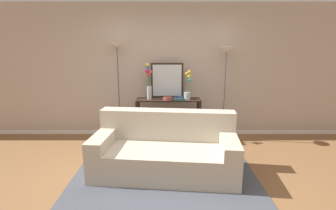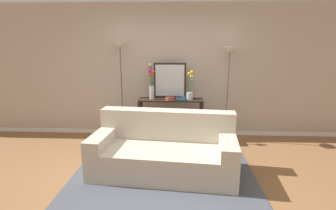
{
  "view_description": "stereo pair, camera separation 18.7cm",
  "coord_description": "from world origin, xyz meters",
  "px_view_note": "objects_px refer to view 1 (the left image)",
  "views": [
    {
      "loc": [
        0.07,
        -3.22,
        1.88
      ],
      "look_at": [
        0.05,
        1.05,
        0.88
      ],
      "focal_mm": 28.19,
      "sensor_mm": 36.0,
      "label": 1
    },
    {
      "loc": [
        0.25,
        -3.22,
        1.88
      ],
      "look_at": [
        0.05,
        1.05,
        0.88
      ],
      "focal_mm": 28.19,
      "sensor_mm": 36.0,
      "label": 2
    }
  ],
  "objects_px": {
    "couch": "(166,152)",
    "floor_lamp_left": "(118,64)",
    "fruit_bowl": "(169,99)",
    "book_row_under_console": "(151,137)",
    "book_stack": "(179,98)",
    "vase_short_flowers": "(189,88)",
    "console_table": "(169,112)",
    "floor_lamp_right": "(226,68)",
    "vase_tall_flowers": "(150,83)",
    "wall_mirror": "(168,80)"
  },
  "relations": [
    {
      "from": "vase_short_flowers",
      "to": "fruit_bowl",
      "type": "xyz_separation_m",
      "value": [
        -0.38,
        -0.1,
        -0.18
      ]
    },
    {
      "from": "floor_lamp_left",
      "to": "book_stack",
      "type": "height_order",
      "value": "floor_lamp_left"
    },
    {
      "from": "floor_lamp_right",
      "to": "fruit_bowl",
      "type": "bearing_deg",
      "value": -171.64
    },
    {
      "from": "floor_lamp_left",
      "to": "wall_mirror",
      "type": "distance_m",
      "value": 1.0
    },
    {
      "from": "couch",
      "to": "floor_lamp_left",
      "type": "bearing_deg",
      "value": 123.33
    },
    {
      "from": "console_table",
      "to": "fruit_bowl",
      "type": "relative_size",
      "value": 6.69
    },
    {
      "from": "fruit_bowl",
      "to": "book_row_under_console",
      "type": "distance_m",
      "value": 0.88
    },
    {
      "from": "console_table",
      "to": "floor_lamp_left",
      "type": "height_order",
      "value": "floor_lamp_left"
    },
    {
      "from": "console_table",
      "to": "book_row_under_console",
      "type": "bearing_deg",
      "value": 180.0
    },
    {
      "from": "wall_mirror",
      "to": "book_stack",
      "type": "xyz_separation_m",
      "value": [
        0.21,
        -0.22,
        -0.31
      ]
    },
    {
      "from": "floor_lamp_left",
      "to": "floor_lamp_right",
      "type": "height_order",
      "value": "floor_lamp_left"
    },
    {
      "from": "couch",
      "to": "vase_short_flowers",
      "type": "height_order",
      "value": "vase_short_flowers"
    },
    {
      "from": "console_table",
      "to": "fruit_bowl",
      "type": "bearing_deg",
      "value": -93.05
    },
    {
      "from": "wall_mirror",
      "to": "vase_tall_flowers",
      "type": "distance_m",
      "value": 0.38
    },
    {
      "from": "couch",
      "to": "book_stack",
      "type": "xyz_separation_m",
      "value": [
        0.23,
        1.26,
        0.55
      ]
    },
    {
      "from": "floor_lamp_right",
      "to": "vase_tall_flowers",
      "type": "height_order",
      "value": "floor_lamp_right"
    },
    {
      "from": "floor_lamp_right",
      "to": "book_row_under_console",
      "type": "xyz_separation_m",
      "value": [
        -1.44,
        -0.06,
        -1.37
      ]
    },
    {
      "from": "couch",
      "to": "vase_tall_flowers",
      "type": "relative_size",
      "value": 3.15
    },
    {
      "from": "vase_short_flowers",
      "to": "floor_lamp_left",
      "type": "bearing_deg",
      "value": 177.33
    },
    {
      "from": "vase_tall_flowers",
      "to": "vase_short_flowers",
      "type": "relative_size",
      "value": 1.23
    },
    {
      "from": "console_table",
      "to": "floor_lamp_right",
      "type": "xyz_separation_m",
      "value": [
        1.09,
        0.06,
        0.86
      ]
    },
    {
      "from": "floor_lamp_left",
      "to": "fruit_bowl",
      "type": "relative_size",
      "value": 10.32
    },
    {
      "from": "couch",
      "to": "console_table",
      "type": "bearing_deg",
      "value": 88.09
    },
    {
      "from": "console_table",
      "to": "floor_lamp_right",
      "type": "distance_m",
      "value": 1.39
    },
    {
      "from": "couch",
      "to": "fruit_bowl",
      "type": "xyz_separation_m",
      "value": [
        0.04,
        1.24,
        0.55
      ]
    },
    {
      "from": "console_table",
      "to": "wall_mirror",
      "type": "bearing_deg",
      "value": 99.73
    },
    {
      "from": "book_stack",
      "to": "vase_short_flowers",
      "type": "bearing_deg",
      "value": 22.0
    },
    {
      "from": "floor_lamp_right",
      "to": "couch",
      "type": "bearing_deg",
      "value": -128.99
    },
    {
      "from": "floor_lamp_right",
      "to": "vase_tall_flowers",
      "type": "xyz_separation_m",
      "value": [
        -1.46,
        -0.07,
        -0.29
      ]
    },
    {
      "from": "couch",
      "to": "floor_lamp_left",
      "type": "relative_size",
      "value": 1.12
    },
    {
      "from": "vase_short_flowers",
      "to": "console_table",
      "type": "bearing_deg",
      "value": 179.25
    },
    {
      "from": "vase_tall_flowers",
      "to": "couch",
      "type": "bearing_deg",
      "value": -76.19
    },
    {
      "from": "wall_mirror",
      "to": "book_row_under_console",
      "type": "bearing_deg",
      "value": -156.98
    },
    {
      "from": "floor_lamp_right",
      "to": "wall_mirror",
      "type": "xyz_separation_m",
      "value": [
        -1.11,
        0.08,
        -0.25
      ]
    },
    {
      "from": "vase_short_flowers",
      "to": "book_stack",
      "type": "xyz_separation_m",
      "value": [
        -0.18,
        -0.07,
        -0.18
      ]
    },
    {
      "from": "floor_lamp_right",
      "to": "book_stack",
      "type": "bearing_deg",
      "value": -171.36
    },
    {
      "from": "vase_tall_flowers",
      "to": "book_row_under_console",
      "type": "height_order",
      "value": "vase_tall_flowers"
    },
    {
      "from": "console_table",
      "to": "book_row_under_console",
      "type": "relative_size",
      "value": 4.04
    },
    {
      "from": "console_table",
      "to": "vase_short_flowers",
      "type": "distance_m",
      "value": 0.61
    },
    {
      "from": "couch",
      "to": "floor_lamp_left",
      "type": "height_order",
      "value": "floor_lamp_left"
    },
    {
      "from": "couch",
      "to": "wall_mirror",
      "type": "height_order",
      "value": "wall_mirror"
    },
    {
      "from": "wall_mirror",
      "to": "book_row_under_console",
      "type": "relative_size",
      "value": 2.22
    },
    {
      "from": "vase_short_flowers",
      "to": "fruit_bowl",
      "type": "distance_m",
      "value": 0.43
    },
    {
      "from": "wall_mirror",
      "to": "book_row_under_console",
      "type": "xyz_separation_m",
      "value": [
        -0.33,
        -0.14,
        -1.12
      ]
    },
    {
      "from": "floor_lamp_left",
      "to": "vase_tall_flowers",
      "type": "height_order",
      "value": "floor_lamp_left"
    },
    {
      "from": "console_table",
      "to": "wall_mirror",
      "type": "distance_m",
      "value": 0.62
    },
    {
      "from": "fruit_bowl",
      "to": "couch",
      "type": "bearing_deg",
      "value": -91.82
    },
    {
      "from": "floor_lamp_left",
      "to": "book_row_under_console",
      "type": "relative_size",
      "value": 6.23
    },
    {
      "from": "floor_lamp_left",
      "to": "wall_mirror",
      "type": "xyz_separation_m",
      "value": [
        0.94,
        0.08,
        -0.33
      ]
    },
    {
      "from": "console_table",
      "to": "vase_tall_flowers",
      "type": "distance_m",
      "value": 0.69
    }
  ]
}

